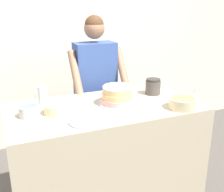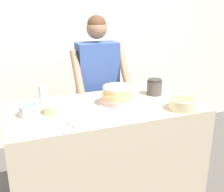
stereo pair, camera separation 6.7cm
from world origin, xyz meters
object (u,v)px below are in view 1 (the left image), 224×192
object	(u,v)px
frosting_bowl_white	(57,108)
drinking_glass	(42,96)
ceramic_plate	(87,121)
stoneware_jar	(153,87)
person_baker	(96,83)
frosting_bowl_yellow	(183,103)
cake	(118,96)
frosting_bowl_blue	(29,111)

from	to	relation	value
frosting_bowl_white	drinking_glass	distance (m)	0.20
frosting_bowl_white	ceramic_plate	distance (m)	0.27
drinking_glass	stoneware_jar	world-z (taller)	drinking_glass
frosting_bowl_white	drinking_glass	bearing A→B (deg)	110.08
person_baker	frosting_bowl_yellow	world-z (taller)	person_baker
drinking_glass	frosting_bowl_white	bearing A→B (deg)	-69.92
person_baker	frosting_bowl_yellow	distance (m)	0.92
cake	ceramic_plate	distance (m)	0.40
person_baker	frosting_bowl_blue	distance (m)	0.89
frosting_bowl_blue	drinking_glass	world-z (taller)	frosting_bowl_blue
frosting_bowl_blue	person_baker	bearing A→B (deg)	40.20
frosting_bowl_white	stoneware_jar	xyz separation A→B (m)	(0.84, 0.11, 0.03)
frosting_bowl_yellow	frosting_bowl_blue	bearing A→B (deg)	165.57
frosting_bowl_yellow	cake	bearing A→B (deg)	146.75
frosting_bowl_blue	frosting_bowl_white	bearing A→B (deg)	-3.54
frosting_bowl_yellow	stoneware_jar	distance (m)	0.38
person_baker	frosting_bowl_yellow	size ratio (longest dim) A/B	7.57
person_baker	frosting_bowl_blue	size ratio (longest dim) A/B	9.43
drinking_glass	cake	bearing A→B (deg)	-18.25
frosting_bowl_yellow	ceramic_plate	distance (m)	0.72
frosting_bowl_blue	stoneware_jar	xyz separation A→B (m)	(1.02, 0.10, 0.02)
frosting_bowl_yellow	ceramic_plate	bearing A→B (deg)	177.40
frosting_bowl_blue	cake	bearing A→B (deg)	-0.55
frosting_bowl_yellow	drinking_glass	world-z (taller)	drinking_glass
person_baker	ceramic_plate	bearing A→B (deg)	-113.08
frosting_bowl_white	frosting_bowl_blue	xyz separation A→B (m)	(-0.18, 0.01, 0.00)
cake	frosting_bowl_white	xyz separation A→B (m)	(-0.47, -0.01, -0.03)
ceramic_plate	frosting_bowl_blue	bearing A→B (deg)	144.37
frosting_bowl_blue	ceramic_plate	bearing A→B (deg)	-35.63
ceramic_plate	drinking_glass	bearing A→B (deg)	117.78
frosting_bowl_white	person_baker	bearing A→B (deg)	49.77
cake	frosting_bowl_blue	world-z (taller)	frosting_bowl_blue
frosting_bowl_yellow	ceramic_plate	xyz separation A→B (m)	(-0.72, 0.03, -0.04)
person_baker	frosting_bowl_white	size ratio (longest dim) A/B	8.76
person_baker	drinking_glass	bearing A→B (deg)	-144.22
drinking_glass	stoneware_jar	distance (m)	0.91
person_baker	ceramic_plate	xyz separation A→B (m)	(-0.35, -0.81, -0.01)
drinking_glass	frosting_bowl_blue	bearing A→B (deg)	-124.86
person_baker	frosting_bowl_white	world-z (taller)	person_baker
drinking_glass	stoneware_jar	size ratio (longest dim) A/B	1.17
person_baker	frosting_bowl_blue	world-z (taller)	person_baker
cake	ceramic_plate	bearing A→B (deg)	-143.84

